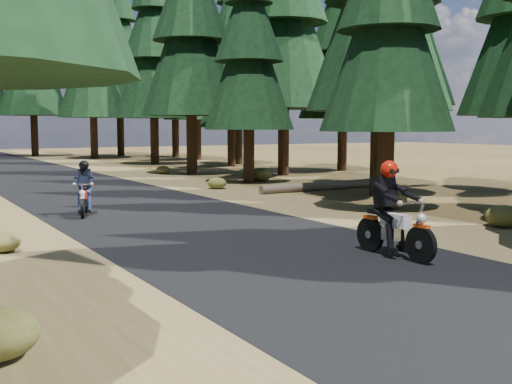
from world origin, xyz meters
The scene contains 8 objects.
ground centered at (0.00, 0.00, 0.00)m, with size 120.00×120.00×0.00m, color #423417.
road centered at (0.00, 5.00, 0.01)m, with size 6.00×100.00×0.01m, color black.
shoulder_r centered at (4.60, 5.00, 0.00)m, with size 3.20×100.00×0.01m, color brown.
pine_forest centered at (-0.02, 21.05, 7.89)m, with size 34.59×55.08×16.32m.
log_near centered at (8.04, 9.95, 0.16)m, with size 0.32×0.32×6.01m, color #4C4233.
understory_shrubs centered at (1.67, 5.74, 0.26)m, with size 15.08×31.57×0.59m.
rider_lead centered at (1.63, -0.77, 0.60)m, with size 0.68×2.02×1.78m.
rider_follow centered at (-1.80, 7.57, 0.50)m, with size 1.03×1.73×1.48m.
Camera 1 is at (-6.43, -9.53, 2.43)m, focal length 45.00 mm.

